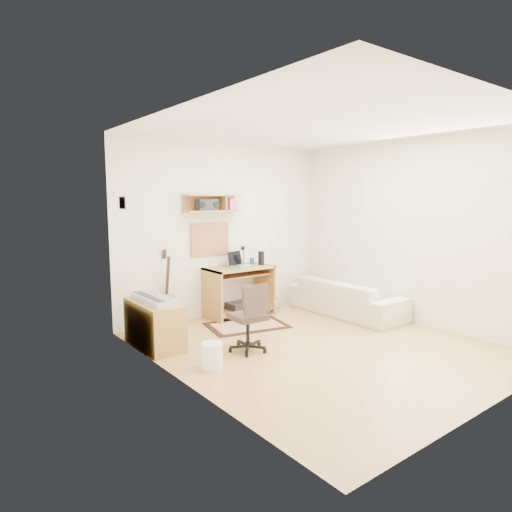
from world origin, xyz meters
TOP-DOWN VIEW (x-y plane):
  - floor at (0.00, 0.00)m, footprint 3.60×4.00m
  - ceiling at (0.00, 0.00)m, footprint 3.60×4.00m
  - back_wall at (0.00, 2.00)m, footprint 3.60×0.01m
  - left_wall at (-1.80, 0.00)m, footprint 0.01×4.00m
  - right_wall at (1.80, 0.00)m, footprint 0.01×4.00m
  - wall_shelf at (-0.30, 1.88)m, footprint 0.90×0.25m
  - cork_board at (-0.30, 1.98)m, footprint 0.64×0.03m
  - wall_photo at (-1.79, 1.50)m, footprint 0.02×0.20m
  - desk at (0.05, 1.73)m, footprint 1.00×0.55m
  - laptop at (0.06, 1.71)m, footprint 0.38×0.38m
  - speaker at (0.43, 1.68)m, footprint 0.10×0.10m
  - desk_lamp at (0.23, 1.87)m, footprint 0.10×0.10m
  - pencil_cup at (0.36, 1.83)m, footprint 0.07×0.07m
  - boombox at (-0.41, 1.87)m, footprint 0.31×0.14m
  - rug at (-0.19, 1.21)m, footprint 1.20×0.93m
  - task_chair at (-0.78, 0.38)m, footprint 0.45×0.45m
  - cabinet at (-1.58, 1.20)m, footprint 0.40×0.90m
  - music_keyboard at (-1.58, 1.20)m, footprint 0.25×0.80m
  - guitar at (-1.05, 1.86)m, footprint 0.29×0.18m
  - waste_basket at (-1.39, 0.19)m, footprint 0.25×0.25m
  - printer at (0.50, 1.81)m, footprint 0.55×0.46m
  - sofa at (1.38, 0.77)m, footprint 0.53×1.83m

SIDE VIEW (x-z plane):
  - floor at x=0.00m, z-range -0.01..0.00m
  - rug at x=-0.19m, z-range 0.00..0.02m
  - printer at x=0.50m, z-range -0.01..0.18m
  - waste_basket at x=-1.39m, z-range 0.00..0.27m
  - cabinet at x=-1.58m, z-range 0.00..0.55m
  - sofa at x=1.38m, z-range 0.00..0.71m
  - desk at x=0.05m, z-range 0.00..0.75m
  - task_chair at x=-0.78m, z-range 0.00..0.82m
  - guitar at x=-1.05m, z-range 0.00..1.07m
  - music_keyboard at x=-1.58m, z-range 0.55..0.62m
  - pencil_cup at x=0.36m, z-range 0.75..0.85m
  - speaker at x=0.43m, z-range 0.75..0.96m
  - laptop at x=0.06m, z-range 0.75..0.98m
  - desk_lamp at x=0.23m, z-range 0.75..1.04m
  - cork_board at x=-0.30m, z-range 0.92..1.42m
  - back_wall at x=0.00m, z-range 0.00..2.60m
  - left_wall at x=-1.80m, z-range 0.00..2.60m
  - right_wall at x=1.80m, z-range 0.00..2.60m
  - boombox at x=-0.41m, z-range 1.60..1.76m
  - wall_shelf at x=-0.30m, z-range 1.57..1.83m
  - wall_photo at x=-1.79m, z-range 1.65..1.79m
  - ceiling at x=0.00m, z-range 2.60..2.61m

